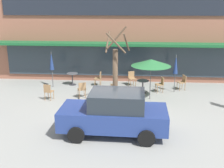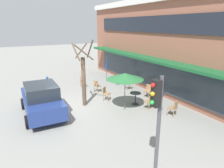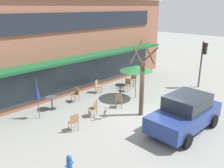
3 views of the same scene
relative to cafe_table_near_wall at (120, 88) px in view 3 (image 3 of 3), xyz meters
name	(u,v)px [view 3 (image 3 of 3)]	position (x,y,z in m)	size (l,w,h in m)	color
ground_plane	(151,119)	(-1.47, -3.52, -0.52)	(80.00, 80.00, 0.00)	gray
building_facade	(46,39)	(-1.47, 6.44, 2.84)	(18.71, 9.10, 6.70)	#935B47
cafe_table_near_wall	(120,88)	(0.00, 0.00, 0.00)	(0.70, 0.70, 0.76)	#333338
cafe_table_streetside	(52,101)	(-4.41, 1.36, 0.00)	(0.70, 0.70, 0.76)	#333338
patio_umbrella_green_folded	(134,66)	(1.86, 0.38, 1.11)	(0.28, 0.28, 2.20)	#4C4C51
patio_umbrella_cream_folded	(136,68)	(0.36, -1.01, 1.51)	(2.10, 2.10, 2.20)	#4C4C51
patio_umbrella_corner_open	(37,90)	(-5.54, 0.85, 1.11)	(0.28, 0.28, 2.20)	#4C4C51
cafe_chair_0	(133,78)	(2.39, 0.83, 0.01)	(0.51, 0.51, 0.89)	#9E754C
cafe_chair_1	(94,107)	(-3.35, -1.10, 0.01)	(0.53, 0.53, 0.89)	#9E754C
cafe_chair_2	(98,85)	(-0.64, 1.53, 0.01)	(0.52, 0.52, 0.89)	#9E754C
cafe_chair_3	(76,94)	(-2.70, 1.31, 0.01)	(0.41, 0.41, 0.89)	#9E754C
cafe_chair_4	(127,84)	(1.04, 0.27, 0.01)	(0.49, 0.49, 0.89)	#9E754C
cafe_chair_5	(119,99)	(-1.55, -1.28, 0.01)	(0.56, 0.56, 0.89)	#9E754C
cafe_chair_6	(74,121)	(-5.08, -1.60, 0.01)	(0.48, 0.48, 0.89)	#9E754C
parked_sedan	(185,113)	(-1.28, -5.33, 0.36)	(4.25, 2.11, 1.76)	navy
street_tree	(142,84)	(-1.40, -2.82, 1.28)	(1.16, 1.16, 4.01)	brown
traffic_light_pole	(203,57)	(5.38, -3.10, 1.78)	(0.26, 0.44, 3.40)	#47474C
fire_hydrant	(69,164)	(-7.04, -3.90, -0.16)	(0.36, 0.20, 0.71)	#1E4C8C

